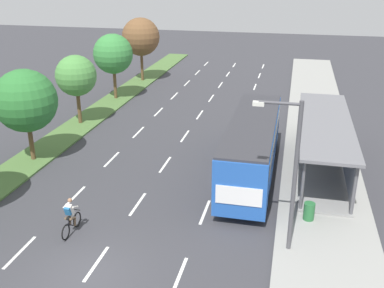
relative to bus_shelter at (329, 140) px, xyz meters
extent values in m
plane|color=#38383D|center=(-9.53, -12.30, -1.87)|extent=(140.00, 140.00, 0.00)
cube|color=#4C7038|center=(-17.83, 7.70, -1.81)|extent=(2.60, 52.00, 0.12)
cube|color=gray|center=(-0.28, 7.70, -1.79)|extent=(4.50, 52.00, 0.15)
cube|color=white|center=(-13.03, -11.57, -1.86)|extent=(0.14, 2.38, 0.01)
cube|color=white|center=(-13.03, -6.54, -1.86)|extent=(0.14, 2.38, 0.01)
cube|color=white|center=(-13.03, -1.50, -1.86)|extent=(0.14, 2.38, 0.01)
cube|color=white|center=(-13.03, 3.54, -1.86)|extent=(0.14, 2.38, 0.01)
cube|color=white|center=(-13.03, 8.58, -1.86)|extent=(0.14, 2.38, 0.01)
cube|color=white|center=(-13.03, 13.61, -1.86)|extent=(0.14, 2.38, 0.01)
cube|color=white|center=(-13.03, 18.65, -1.86)|extent=(0.14, 2.38, 0.01)
cube|color=white|center=(-13.03, 23.69, -1.86)|extent=(0.14, 2.38, 0.01)
cube|color=white|center=(-13.03, 28.72, -1.86)|extent=(0.14, 2.38, 0.01)
cube|color=white|center=(-9.53, -11.57, -1.86)|extent=(0.14, 2.38, 0.01)
cube|color=white|center=(-9.53, -6.54, -1.86)|extent=(0.14, 2.38, 0.01)
cube|color=white|center=(-9.53, -1.50, -1.86)|extent=(0.14, 2.38, 0.01)
cube|color=white|center=(-9.53, 3.54, -1.86)|extent=(0.14, 2.38, 0.01)
cube|color=white|center=(-9.53, 8.58, -1.86)|extent=(0.14, 2.38, 0.01)
cube|color=white|center=(-9.53, 13.61, -1.86)|extent=(0.14, 2.38, 0.01)
cube|color=white|center=(-9.53, 18.65, -1.86)|extent=(0.14, 2.38, 0.01)
cube|color=white|center=(-9.53, 23.69, -1.86)|extent=(0.14, 2.38, 0.01)
cube|color=white|center=(-9.53, 28.72, -1.86)|extent=(0.14, 2.38, 0.01)
cube|color=white|center=(-6.03, -11.57, -1.86)|extent=(0.14, 2.38, 0.01)
cube|color=white|center=(-6.03, -6.54, -1.86)|extent=(0.14, 2.38, 0.01)
cube|color=white|center=(-6.03, -1.50, -1.86)|extent=(0.14, 2.38, 0.01)
cube|color=white|center=(-6.03, 3.54, -1.86)|extent=(0.14, 2.38, 0.01)
cube|color=white|center=(-6.03, 8.58, -1.86)|extent=(0.14, 2.38, 0.01)
cube|color=white|center=(-6.03, 13.61, -1.86)|extent=(0.14, 2.38, 0.01)
cube|color=white|center=(-6.03, 18.65, -1.86)|extent=(0.14, 2.38, 0.01)
cube|color=white|center=(-6.03, 23.69, -1.86)|extent=(0.14, 2.38, 0.01)
cube|color=white|center=(-6.03, 28.72, -1.86)|extent=(0.14, 2.38, 0.01)
cube|color=gray|center=(-0.28, 0.00, -1.67)|extent=(2.60, 11.58, 0.10)
cylinder|color=#56565B|center=(-1.46, -5.54, -0.32)|extent=(0.16, 0.16, 2.60)
cylinder|color=#56565B|center=(-1.46, 5.54, -0.32)|extent=(0.16, 0.16, 2.60)
cylinder|color=#56565B|center=(0.90, -5.54, -0.32)|extent=(0.16, 0.16, 2.60)
cylinder|color=#56565B|center=(0.90, 5.54, -0.32)|extent=(0.16, 0.16, 2.60)
cube|color=gray|center=(0.96, 0.00, -0.32)|extent=(0.10, 11.00, 2.34)
cube|color=slate|center=(-0.28, 0.00, 1.06)|extent=(2.90, 11.98, 0.16)
cube|color=#2356B2|center=(-4.28, -1.96, -0.02)|extent=(2.50, 11.20, 2.80)
cube|color=#2D3D4C|center=(-4.28, -1.96, 0.83)|extent=(2.54, 10.30, 0.90)
cube|color=#333338|center=(-4.28, -1.96, 1.44)|extent=(2.45, 10.98, 0.12)
cube|color=#2D3D4C|center=(-4.28, 3.66, 0.33)|extent=(2.25, 0.06, 1.54)
cube|color=white|center=(-4.28, -7.58, -0.22)|extent=(2.12, 0.04, 0.90)
cylinder|color=black|center=(-5.38, 1.51, -1.37)|extent=(0.30, 1.00, 1.00)
cylinder|color=black|center=(-3.18, 1.51, -1.37)|extent=(0.30, 1.00, 1.00)
cylinder|color=black|center=(-5.38, -5.44, -1.37)|extent=(0.30, 1.00, 1.00)
cylinder|color=black|center=(-3.18, -5.44, -1.37)|extent=(0.30, 1.00, 1.00)
torus|color=black|center=(-11.56, -9.14, -1.51)|extent=(0.06, 0.72, 0.72)
torus|color=black|center=(-11.56, -10.24, -1.51)|extent=(0.06, 0.72, 0.72)
cylinder|color=black|center=(-11.56, -9.69, -1.23)|extent=(0.05, 0.94, 0.05)
cylinder|color=black|center=(-11.56, -9.79, -1.41)|extent=(0.05, 0.57, 0.42)
cylinder|color=black|center=(-11.56, -9.89, -1.21)|extent=(0.04, 0.04, 0.40)
cube|color=black|center=(-11.56, -9.89, -1.01)|extent=(0.12, 0.24, 0.06)
cylinder|color=black|center=(-11.56, -9.19, -0.96)|extent=(0.46, 0.04, 0.04)
cube|color=silver|center=(-11.56, -9.71, -0.68)|extent=(0.30, 0.36, 0.59)
cube|color=#23669E|center=(-11.56, -9.87, -0.66)|extent=(0.26, 0.26, 0.42)
sphere|color=#9E7051|center=(-11.56, -9.59, -0.26)|extent=(0.20, 0.20, 0.20)
cylinder|color=brown|center=(-11.68, -9.74, -1.08)|extent=(0.12, 0.42, 0.25)
cylinder|color=brown|center=(-11.68, -9.57, -1.34)|extent=(0.10, 0.17, 0.41)
cylinder|color=brown|center=(-11.44, -9.74, -1.08)|extent=(0.12, 0.42, 0.25)
cylinder|color=brown|center=(-11.44, -9.57, -1.34)|extent=(0.10, 0.17, 0.41)
cylinder|color=silver|center=(-11.73, -9.49, -0.63)|extent=(0.09, 0.47, 0.28)
cylinder|color=silver|center=(-11.39, -9.49, -0.63)|extent=(0.09, 0.47, 0.28)
cylinder|color=brown|center=(-17.69, -2.77, -0.58)|extent=(0.28, 0.28, 2.34)
sphere|color=#2D7533|center=(-17.69, -2.77, 2.00)|extent=(3.76, 3.76, 3.76)
cylinder|color=brown|center=(-17.96, 4.29, -0.49)|extent=(0.28, 0.28, 2.52)
sphere|color=#4C8E42|center=(-17.96, 4.29, 1.90)|extent=(3.02, 3.02, 3.02)
cylinder|color=brown|center=(-17.92, 11.35, -0.40)|extent=(0.28, 0.28, 2.69)
sphere|color=#38843D|center=(-17.92, 11.35, 2.25)|extent=(3.47, 3.47, 3.47)
cylinder|color=brown|center=(-17.78, 18.41, -0.23)|extent=(0.28, 0.28, 3.04)
sphere|color=brown|center=(-17.78, 18.41, 2.72)|extent=(3.82, 3.82, 3.82)
cylinder|color=#4C4C51|center=(-1.93, -8.93, 1.53)|extent=(0.18, 0.18, 6.50)
cylinder|color=#4C4C51|center=(-2.73, -8.93, 4.63)|extent=(1.60, 0.12, 0.12)
cube|color=silver|center=(-3.53, -8.93, 4.56)|extent=(0.44, 0.24, 0.16)
cylinder|color=#286B38|center=(-1.08, -6.33, -1.29)|extent=(0.52, 0.52, 0.85)
camera|label=1|loc=(-2.30, -25.52, 9.46)|focal=42.03mm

